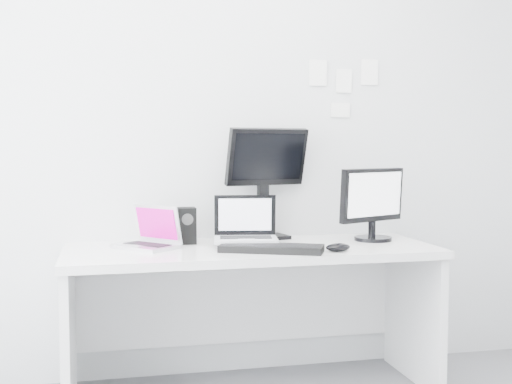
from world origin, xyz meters
TOP-DOWN VIEW (x-y plane):
  - back_wall at (0.00, 1.60)m, footprint 3.60×0.00m
  - desk at (0.00, 1.25)m, footprint 1.80×0.70m
  - macbook at (-0.51, 1.31)m, footprint 0.35×0.36m
  - speaker at (-0.29, 1.43)m, footprint 0.10×0.10m
  - dell_laptop at (-0.02, 1.26)m, footprint 0.34×0.29m
  - rear_monitor at (0.13, 1.50)m, footprint 0.47×0.26m
  - samsung_monitor at (0.67, 1.32)m, footprint 0.47×0.35m
  - keyboard at (0.06, 1.08)m, footprint 0.51×0.35m
  - mouse at (0.36, 1.01)m, footprint 0.13×0.09m
  - wall_note_0 at (0.45, 1.59)m, footprint 0.10×0.00m
  - wall_note_1 at (0.60, 1.59)m, footprint 0.09×0.00m
  - wall_note_2 at (0.75, 1.59)m, footprint 0.10×0.00m
  - wall_note_3 at (0.58, 1.59)m, footprint 0.11×0.00m

SIDE VIEW (x-z plane):
  - desk at x=0.00m, z-range 0.00..0.73m
  - keyboard at x=0.06m, z-range 0.73..0.76m
  - mouse at x=0.36m, z-range 0.73..0.77m
  - speaker at x=-0.29m, z-range 0.73..0.91m
  - macbook at x=-0.51m, z-range 0.73..0.95m
  - dell_laptop at x=-0.02m, z-range 0.73..0.99m
  - samsung_monitor at x=0.67m, z-range 0.73..1.12m
  - rear_monitor at x=0.13m, z-range 0.73..1.33m
  - back_wall at x=0.00m, z-range -0.45..3.15m
  - wall_note_3 at x=0.58m, z-range 1.38..1.46m
  - wall_note_1 at x=0.60m, z-range 1.52..1.65m
  - wall_note_0 at x=0.45m, z-range 1.55..1.69m
  - wall_note_2 at x=0.75m, z-range 1.56..1.70m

